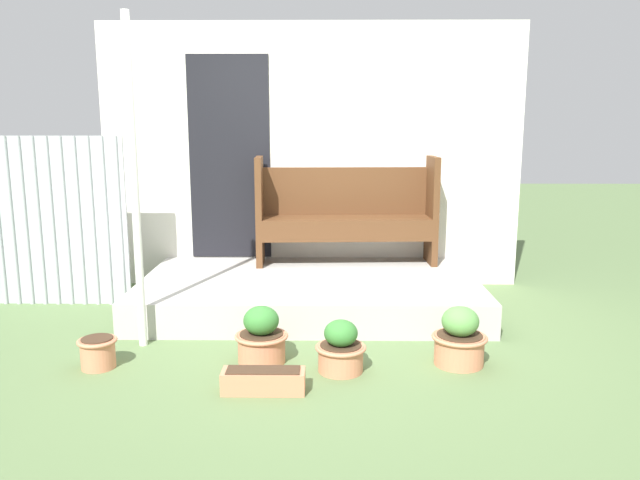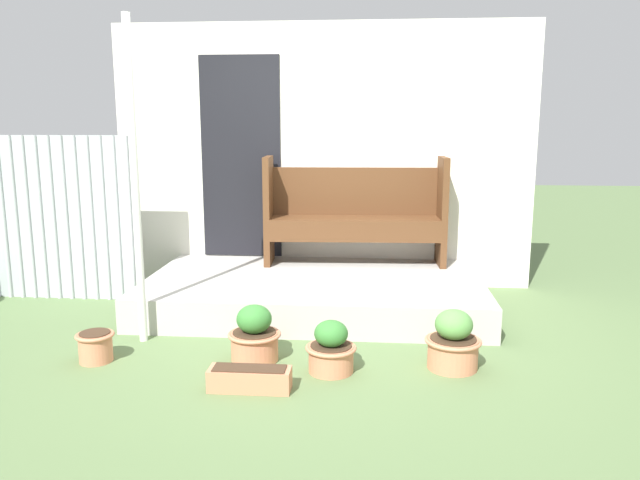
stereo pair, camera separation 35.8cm
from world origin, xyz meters
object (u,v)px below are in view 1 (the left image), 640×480
Objects in this scene: flower_pot_far_right at (459,339)px; planter_box_rect at (263,381)px; bench at (346,209)px; flower_pot_left at (98,351)px; flower_pot_middle at (262,338)px; support_post at (135,186)px; flower_pot_right at (341,349)px.

planter_box_rect is (-1.31, -0.46, -0.11)m from flower_pot_far_right.
bench is 2.14m from flower_pot_far_right.
bench is at bearing 76.37° from planter_box_rect.
flower_pot_middle is at bearing 5.89° from flower_pot_left.
support_post reaches higher than planter_box_rect.
flower_pot_middle is at bearing 164.27° from flower_pot_right.
flower_pot_right is at bearing -17.92° from support_post.
bench reaches higher than flower_pot_middle.
planter_box_rect is (0.06, -0.49, -0.10)m from flower_pot_middle.
flower_pot_left reaches higher than planter_box_rect.
flower_pot_left is at bearing -133.65° from bench.
flower_pot_left is 1.23m from planter_box_rect.
planter_box_rect is (1.17, -0.37, -0.04)m from flower_pot_left.
flower_pot_far_right reaches higher than flower_pot_right.
bench is 2.15m from flower_pot_right.
bench is at bearing 71.35° from flower_pot_middle.
flower_pot_far_right is at bearing 9.07° from flower_pot_right.
flower_pot_far_right is (1.37, -0.02, 0.00)m from flower_pot_middle.
flower_pot_right is (1.65, -0.04, 0.04)m from flower_pot_left.
bench is 6.56× the size of flower_pot_left.
planter_box_rect is at bearing -160.47° from flower_pot_far_right.
flower_pot_middle reaches higher than flower_pot_right.
flower_pot_right is at bearing -170.93° from flower_pot_far_right.
flower_pot_left is at bearing -174.11° from flower_pot_middle.
flower_pot_right is at bearing 34.35° from planter_box_rect.
planter_box_rect is at bearing -17.74° from flower_pot_left.
support_post is 2.54m from flower_pot_far_right.
flower_pot_far_right reaches higher than flower_pot_left.
flower_pot_right is 0.69× the size of planter_box_rect.
flower_pot_right is 0.60m from planter_box_rect.
flower_pot_right is (-0.09, -2.04, -0.66)m from bench.
flower_pot_far_right is (2.47, 0.09, 0.06)m from flower_pot_left.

